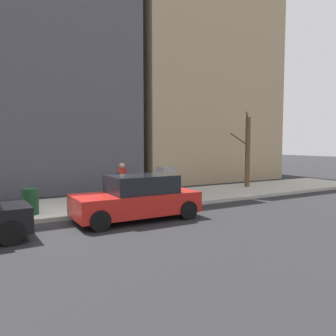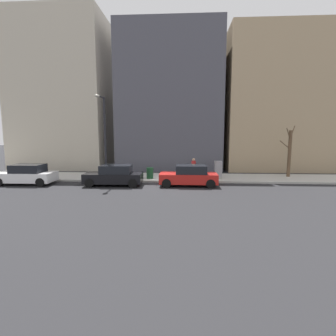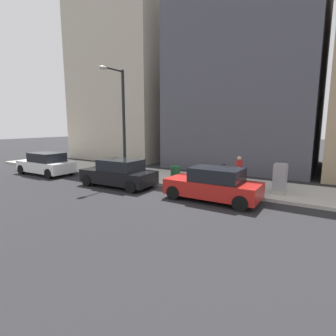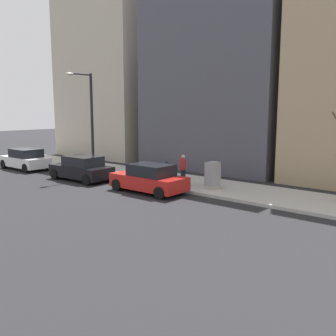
{
  "view_description": "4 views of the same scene",
  "coord_description": "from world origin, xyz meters",
  "px_view_note": "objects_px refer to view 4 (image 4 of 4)",
  "views": [
    {
      "loc": [
        -11.11,
        2.31,
        2.58
      ],
      "look_at": [
        0.67,
        -4.54,
        1.57
      ],
      "focal_mm": 35.0,
      "sensor_mm": 36.0,
      "label": 1
    },
    {
      "loc": [
        -20.07,
        -1.91,
        3.86
      ],
      "look_at": [
        1.35,
        -0.64,
        0.97
      ],
      "focal_mm": 28.0,
      "sensor_mm": 36.0,
      "label": 2
    },
    {
      "loc": [
        -11.92,
        -6.7,
        3.4
      ],
      "look_at": [
        -0.1,
        0.7,
        1.09
      ],
      "focal_mm": 28.0,
      "sensor_mm": 36.0,
      "label": 3
    },
    {
      "loc": [
        -15.2,
        -15.59,
        4.33
      ],
      "look_at": [
        -0.08,
        -2.79,
        1.23
      ],
      "focal_mm": 40.0,
      "sensor_mm": 36.0,
      "label": 4
    }
  ],
  "objects_px": {
    "parked_car_black": "(82,169)",
    "pedestrian_near_meter": "(183,168)",
    "streetlamp": "(89,114)",
    "office_tower_right": "(126,70)",
    "parking_meter": "(166,170)",
    "office_block_center": "(236,70)",
    "utility_box": "(213,176)",
    "parked_car_white": "(25,159)",
    "trash_bin": "(134,170)",
    "parked_car_red": "(149,179)"
  },
  "relations": [
    {
      "from": "trash_bin",
      "to": "pedestrian_near_meter",
      "type": "bearing_deg",
      "value": -83.64
    },
    {
      "from": "utility_box",
      "to": "trash_bin",
      "type": "bearing_deg",
      "value": 94.12
    },
    {
      "from": "parking_meter",
      "to": "pedestrian_near_meter",
      "type": "bearing_deg",
      "value": -31.22
    },
    {
      "from": "trash_bin",
      "to": "office_tower_right",
      "type": "height_order",
      "value": "office_tower_right"
    },
    {
      "from": "office_tower_right",
      "to": "parked_car_red",
      "type": "bearing_deg",
      "value": -129.86
    },
    {
      "from": "parking_meter",
      "to": "streetlamp",
      "type": "xyz_separation_m",
      "value": [
        -0.17,
        6.56,
        3.04
      ]
    },
    {
      "from": "parked_car_black",
      "to": "pedestrian_near_meter",
      "type": "xyz_separation_m",
      "value": [
        2.56,
        -5.93,
        0.35
      ]
    },
    {
      "from": "parked_car_white",
      "to": "pedestrian_near_meter",
      "type": "bearing_deg",
      "value": -78.87
    },
    {
      "from": "parked_car_black",
      "to": "office_tower_right",
      "type": "height_order",
      "value": "office_tower_right"
    },
    {
      "from": "trash_bin",
      "to": "pedestrian_near_meter",
      "type": "xyz_separation_m",
      "value": [
        0.4,
        -3.56,
        0.49
      ]
    },
    {
      "from": "parked_car_red",
      "to": "parked_car_black",
      "type": "height_order",
      "value": "same"
    },
    {
      "from": "streetlamp",
      "to": "parked_car_white",
      "type": "bearing_deg",
      "value": 105.6
    },
    {
      "from": "pedestrian_near_meter",
      "to": "office_block_center",
      "type": "bearing_deg",
      "value": -172.61
    },
    {
      "from": "utility_box",
      "to": "parked_car_black",
      "type": "bearing_deg",
      "value": 107.96
    },
    {
      "from": "streetlamp",
      "to": "office_block_center",
      "type": "bearing_deg",
      "value": -24.13
    },
    {
      "from": "parked_car_black",
      "to": "office_block_center",
      "type": "distance_m",
      "value": 14.28
    },
    {
      "from": "utility_box",
      "to": "trash_bin",
      "type": "relative_size",
      "value": 1.59
    },
    {
      "from": "parking_meter",
      "to": "office_block_center",
      "type": "xyz_separation_m",
      "value": [
        10.41,
        1.82,
        6.37
      ]
    },
    {
      "from": "parked_car_black",
      "to": "trash_bin",
      "type": "height_order",
      "value": "parked_car_black"
    },
    {
      "from": "parked_car_black",
      "to": "streetlamp",
      "type": "distance_m",
      "value": 3.81
    },
    {
      "from": "parked_car_black",
      "to": "parking_meter",
      "type": "height_order",
      "value": "parked_car_black"
    },
    {
      "from": "pedestrian_near_meter",
      "to": "office_block_center",
      "type": "xyz_separation_m",
      "value": [
        9.57,
        2.33,
        6.26
      ]
    },
    {
      "from": "parked_car_black",
      "to": "office_block_center",
      "type": "relative_size",
      "value": 0.29
    },
    {
      "from": "utility_box",
      "to": "office_tower_right",
      "type": "xyz_separation_m",
      "value": [
        9.11,
        16.15,
        7.22
      ]
    },
    {
      "from": "parked_car_black",
      "to": "parked_car_white",
      "type": "height_order",
      "value": "same"
    },
    {
      "from": "parked_car_black",
      "to": "office_tower_right",
      "type": "relative_size",
      "value": 0.26
    },
    {
      "from": "utility_box",
      "to": "streetlamp",
      "type": "bearing_deg",
      "value": 96.4
    },
    {
      "from": "trash_bin",
      "to": "pedestrian_near_meter",
      "type": "relative_size",
      "value": 0.54
    },
    {
      "from": "parked_car_red",
      "to": "office_tower_right",
      "type": "bearing_deg",
      "value": 50.41
    },
    {
      "from": "office_block_center",
      "to": "parked_car_white",
      "type": "bearing_deg",
      "value": 139.68
    },
    {
      "from": "parked_car_red",
      "to": "utility_box",
      "type": "xyz_separation_m",
      "value": [
        2.36,
        -2.41,
        0.11
      ]
    },
    {
      "from": "parked_car_red",
      "to": "parked_car_white",
      "type": "relative_size",
      "value": 1.0
    },
    {
      "from": "utility_box",
      "to": "streetlamp",
      "type": "xyz_separation_m",
      "value": [
        -1.02,
        9.07,
        3.17
      ]
    },
    {
      "from": "parked_car_black",
      "to": "office_tower_right",
      "type": "distance_m",
      "value": 16.06
    },
    {
      "from": "parked_car_red",
      "to": "parked_car_black",
      "type": "relative_size",
      "value": 0.99
    },
    {
      "from": "parked_car_white",
      "to": "streetlamp",
      "type": "distance_m",
      "value": 6.64
    },
    {
      "from": "parking_meter",
      "to": "office_block_center",
      "type": "relative_size",
      "value": 0.09
    },
    {
      "from": "streetlamp",
      "to": "office_block_center",
      "type": "distance_m",
      "value": 12.07
    },
    {
      "from": "pedestrian_near_meter",
      "to": "trash_bin",
      "type": "bearing_deg",
      "value": -89.96
    },
    {
      "from": "streetlamp",
      "to": "office_tower_right",
      "type": "height_order",
      "value": "office_tower_right"
    },
    {
      "from": "parked_car_white",
      "to": "parking_meter",
      "type": "relative_size",
      "value": 3.12
    },
    {
      "from": "parked_car_red",
      "to": "streetlamp",
      "type": "relative_size",
      "value": 0.65
    },
    {
      "from": "parked_car_black",
      "to": "parking_meter",
      "type": "relative_size",
      "value": 3.15
    },
    {
      "from": "parked_car_red",
      "to": "office_block_center",
      "type": "distance_m",
      "value": 13.78
    },
    {
      "from": "parked_car_black",
      "to": "parked_car_white",
      "type": "xyz_separation_m",
      "value": [
        -0.0,
        6.71,
        0.0
      ]
    },
    {
      "from": "utility_box",
      "to": "streetlamp",
      "type": "relative_size",
      "value": 0.22
    },
    {
      "from": "utility_box",
      "to": "office_block_center",
      "type": "relative_size",
      "value": 0.1
    },
    {
      "from": "streetlamp",
      "to": "office_tower_right",
      "type": "bearing_deg",
      "value": 34.95
    },
    {
      "from": "parked_car_white",
      "to": "pedestrian_near_meter",
      "type": "relative_size",
      "value": 2.54
    },
    {
      "from": "parked_car_red",
      "to": "parking_meter",
      "type": "height_order",
      "value": "parked_car_red"
    }
  ]
}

